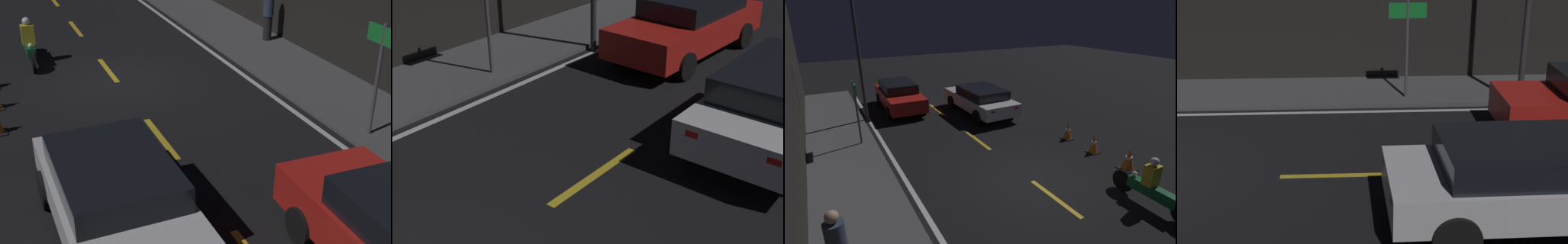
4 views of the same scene
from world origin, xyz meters
TOP-DOWN VIEW (x-y plane):
  - ground_plane at (0.00, 0.00)m, footprint 56.00×56.00m
  - raised_curb at (0.00, 4.80)m, footprint 28.00×2.37m
  - lane_dash_c at (-1.00, 0.00)m, footprint 2.00×0.14m
  - lane_dash_d at (3.50, 0.00)m, footprint 2.00×0.14m
  - lane_dash_e at (8.00, 0.00)m, footprint 2.00×0.14m
  - lane_solid_kerb at (0.00, 3.36)m, footprint 25.20×0.14m
  - sedan_white at (6.44, -1.73)m, footprint 4.50×2.04m
  - taxi_red at (9.05, 1.62)m, footprint 4.38×1.93m
  - motorcycle at (-2.48, -1.92)m, footprint 2.37×0.37m
  - traffic_cone_near at (-0.87, -3.18)m, footprint 0.49×0.49m
  - traffic_cone_mid at (0.53, -3.15)m, footprint 0.40×0.40m
  - traffic_cone_far at (1.90, -3.22)m, footprint 0.41×0.41m
  - shop_sign at (5.19, 4.11)m, footprint 0.90×0.08m
  - street_lamp at (7.86, 3.46)m, footprint 0.28×0.28m

SIDE VIEW (x-z plane):
  - ground_plane at x=0.00m, z-range 0.00..0.00m
  - lane_solid_kerb at x=0.00m, z-range 0.00..0.01m
  - lane_dash_c at x=-1.00m, z-range 0.00..0.01m
  - lane_dash_d at x=3.50m, z-range 0.00..0.01m
  - lane_dash_e at x=8.00m, z-range 0.00..0.01m
  - raised_curb at x=0.00m, z-range 0.00..0.11m
  - traffic_cone_far at x=1.90m, z-range -0.01..0.67m
  - traffic_cone_mid at x=0.53m, z-range -0.01..0.69m
  - traffic_cone_near at x=-0.87m, z-range -0.01..0.71m
  - motorcycle at x=-2.48m, z-range -0.13..1.25m
  - sedan_white at x=6.44m, z-range 0.07..1.40m
  - taxi_red at x=9.05m, z-range 0.05..1.46m
  - shop_sign at x=5.19m, z-range 0.59..2.99m
  - street_lamp at x=7.86m, z-range 0.36..6.12m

